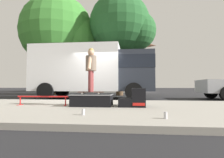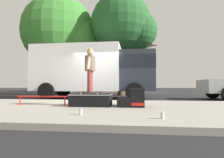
{
  "view_description": "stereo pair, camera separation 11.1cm",
  "coord_description": "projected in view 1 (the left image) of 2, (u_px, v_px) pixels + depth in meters",
  "views": [
    {
      "loc": [
        1.78,
        -8.27,
        0.71
      ],
      "look_at": [
        1.0,
        -0.86,
        1.01
      ],
      "focal_mm": 29.09,
      "sensor_mm": 36.0,
      "label": 1
    },
    {
      "loc": [
        1.89,
        -8.26,
        0.71
      ],
      "look_at": [
        1.0,
        -0.86,
        1.01
      ],
      "focal_mm": 29.09,
      "sensor_mm": 36.0,
      "label": 2
    }
  ],
  "objects": [
    {
      "name": "sidewalk_slab",
      "position": [
        71.0,
        108.0,
        5.4
      ],
      "size": [
        50.0,
        5.0,
        0.12
      ],
      "primitive_type": "cube",
      "color": "gray",
      "rests_on": "ground"
    },
    {
      "name": "box_truck",
      "position": [
        94.0,
        69.0,
        10.68
      ],
      "size": [
        6.91,
        2.63,
        3.05
      ],
      "color": "white",
      "rests_on": "ground"
    },
    {
      "name": "skater_kid",
      "position": [
        91.0,
        66.0,
        5.57
      ],
      "size": [
        0.33,
        0.69,
        1.35
      ],
      "color": "brown",
      "rests_on": "skateboard"
    },
    {
      "name": "street_tree_main",
      "position": [
        123.0,
        26.0,
        14.29
      ],
      "size": [
        5.21,
        4.74,
        8.02
      ],
      "color": "brown",
      "rests_on": "ground"
    },
    {
      "name": "kicker_ramp",
      "position": [
        134.0,
        99.0,
        5.37
      ],
      "size": [
        0.77,
        0.75,
        0.53
      ],
      "color": "black",
      "rests_on": "sidewalk_slab"
    },
    {
      "name": "soda_can",
      "position": [
        166.0,
        115.0,
        3.31
      ],
      "size": [
        0.07,
        0.07,
        0.13
      ],
      "color": "silver",
      "rests_on": "sidewalk_slab"
    },
    {
      "name": "house_behind",
      "position": [
        105.0,
        60.0,
        24.14
      ],
      "size": [
        9.54,
        8.22,
        8.4
      ],
      "color": "silver",
      "rests_on": "ground"
    },
    {
      "name": "soda_can_b",
      "position": [
        83.0,
        112.0,
        3.74
      ],
      "size": [
        0.07,
        0.07,
        0.13
      ],
      "color": "silver",
      "rests_on": "sidewalk_slab"
    },
    {
      "name": "skateboard",
      "position": [
        91.0,
        92.0,
        5.54
      ],
      "size": [
        0.79,
        0.25,
        0.07
      ],
      "color": "#4C1E14",
      "rests_on": "skate_box"
    },
    {
      "name": "ground_plane",
      "position": [
        92.0,
        102.0,
        8.38
      ],
      "size": [
        140.0,
        140.0,
        0.0
      ],
      "primitive_type": "plane",
      "color": "black"
    },
    {
      "name": "grind_rail",
      "position": [
        43.0,
        98.0,
        5.69
      ],
      "size": [
        1.65,
        0.28,
        0.29
      ],
      "color": "red",
      "rests_on": "sidewalk_slab"
    },
    {
      "name": "street_tree_neighbour",
      "position": [
        61.0,
        34.0,
        15.37
      ],
      "size": [
        6.68,
        6.07,
        8.39
      ],
      "color": "brown",
      "rests_on": "ground"
    },
    {
      "name": "skate_box",
      "position": [
        92.0,
        99.0,
        5.5
      ],
      "size": [
        1.2,
        0.81,
        0.36
      ],
      "color": "black",
      "rests_on": "sidewalk_slab"
    }
  ]
}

